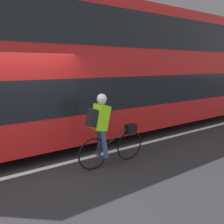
% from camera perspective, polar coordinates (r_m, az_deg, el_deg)
% --- Properties ---
extents(ground_plane, '(80.00, 80.00, 0.00)m').
position_cam_1_polar(ground_plane, '(4.96, -20.32, -15.64)').
color(ground_plane, '#232326').
extents(road_center_line, '(50.00, 0.14, 0.01)m').
position_cam_1_polar(road_center_line, '(5.17, -20.94, -14.46)').
color(road_center_line, silver).
rests_on(road_center_line, ground_plane).
extents(sidewalk_curb, '(60.00, 2.07, 0.13)m').
position_cam_1_polar(sidewalk_curb, '(9.64, -27.02, -2.31)').
color(sidewalk_curb, gray).
rests_on(sidewalk_curb, ground_plane).
extents(bus, '(11.65, 2.47, 3.93)m').
position_cam_1_polar(bus, '(7.28, 2.37, 11.51)').
color(bus, black).
rests_on(bus, ground_plane).
extents(cyclist_on_bike, '(1.71, 0.32, 1.66)m').
position_cam_1_polar(cyclist_on_bike, '(4.81, -1.68, -4.26)').
color(cyclist_on_bike, black).
rests_on(cyclist_on_bike, ground_plane).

